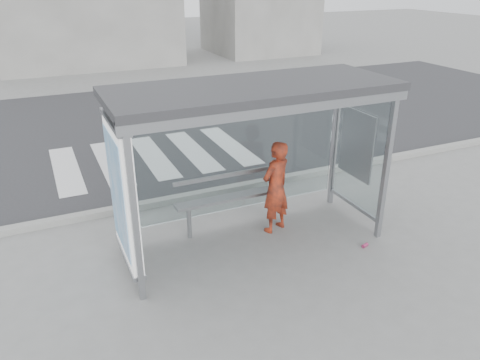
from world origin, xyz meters
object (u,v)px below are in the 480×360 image
object	(u,v)px
bench	(231,197)
soda_can	(365,245)
person	(276,187)
bus_shelter	(229,129)

from	to	relation	value
bench	soda_can	xyz separation A→B (m)	(1.74, -1.47, -0.56)
person	soda_can	distance (m)	1.73
person	bench	world-z (taller)	person
bus_shelter	soda_can	world-z (taller)	bus_shelter
bus_shelter	soda_can	distance (m)	2.93
person	bench	bearing A→B (deg)	-49.55
bus_shelter	soda_can	bearing A→B (deg)	-25.80
bus_shelter	soda_can	size ratio (longest dim) A/B	38.47
person	soda_can	size ratio (longest dim) A/B	14.54
soda_can	bus_shelter	bearing A→B (deg)	154.20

